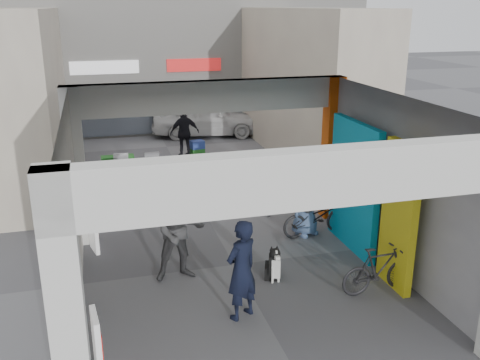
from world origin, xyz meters
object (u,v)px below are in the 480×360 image
object	(u,v)px
man_back_turned	(179,231)
white_van	(206,118)
cafe_set	(131,180)
man_with_dog	(241,270)
produce_stand	(119,172)
man_crates	(185,133)
bicycle_front	(317,217)
border_collie	(273,266)
man_elderly	(307,200)
bicycle_rear	(379,269)

from	to	relation	value
man_back_turned	white_van	xyz separation A→B (m)	(2.97, 11.67, -0.26)
man_back_turned	cafe_set	bearing A→B (deg)	94.22
cafe_set	man_with_dog	world-z (taller)	man_with_dog
produce_stand	man_with_dog	xyz separation A→B (m)	(1.59, -8.08, 0.58)
cafe_set	man_crates	size ratio (longest dim) A/B	0.93
bicycle_front	white_van	world-z (taller)	white_van
border_collie	white_van	distance (m)	12.28
bicycle_front	produce_stand	bearing A→B (deg)	32.52
produce_stand	border_collie	world-z (taller)	produce_stand
cafe_set	border_collie	bearing A→B (deg)	-69.30
produce_stand	man_elderly	distance (m)	6.50
produce_stand	border_collie	distance (m)	7.43
bicycle_front	bicycle_rear	xyz separation A→B (m)	(0.08, -2.73, 0.01)
border_collie	white_van	xyz separation A→B (m)	(1.25, 12.21, 0.45)
man_elderly	bicycle_rear	distance (m)	2.88
produce_stand	white_van	distance (m)	6.46
border_collie	man_elderly	xyz separation A→B (m)	(1.43, 1.87, 0.56)
produce_stand	man_back_turned	world-z (taller)	man_back_turned
man_back_turned	white_van	distance (m)	12.05
bicycle_front	white_van	xyz separation A→B (m)	(-0.40, 10.45, 0.29)
man_with_dog	bicycle_front	distance (m)	3.88
man_elderly	white_van	size ratio (longest dim) A/B	0.39
bicycle_rear	man_back_turned	bearing A→B (deg)	63.03
produce_stand	bicycle_rear	bearing A→B (deg)	-69.70
man_elderly	cafe_set	bearing A→B (deg)	112.67
man_elderly	man_crates	xyz separation A→B (m)	(-1.57, 7.29, 0.03)
border_collie	bicycle_front	bearing A→B (deg)	67.25
man_with_dog	man_back_turned	size ratio (longest dim) A/B	0.88
border_collie	bicycle_front	xyz separation A→B (m)	(1.64, 1.76, 0.16)
bicycle_rear	man_elderly	bearing A→B (deg)	2.54
border_collie	bicycle_front	distance (m)	2.41
border_collie	man_crates	world-z (taller)	man_crates
man_back_turned	man_crates	xyz separation A→B (m)	(1.58, 8.63, -0.12)
bicycle_rear	border_collie	bearing A→B (deg)	57.25
border_collie	bicycle_rear	bearing A→B (deg)	-9.05
man_with_dog	man_crates	size ratio (longest dim) A/B	1.01
man_with_dog	man_elderly	size ratio (longest dim) A/B	1.04
cafe_set	man_elderly	size ratio (longest dim) A/B	0.96
cafe_set	bicycle_rear	distance (m)	8.01
produce_stand	white_van	world-z (taller)	white_van
cafe_set	produce_stand	world-z (taller)	cafe_set
man_crates	bicycle_front	xyz separation A→B (m)	(1.78, -7.40, -0.43)
white_van	produce_stand	bearing A→B (deg)	154.31
man_with_dog	man_back_turned	xyz separation A→B (m)	(-0.77, 1.63, 0.12)
man_elderly	bicycle_front	bearing A→B (deg)	-45.52
white_van	bicycle_front	bearing A→B (deg)	-167.62
man_elderly	bicycle_rear	size ratio (longest dim) A/B	1.12
border_collie	man_crates	bearing A→B (deg)	111.19
bicycle_rear	produce_stand	bearing A→B (deg)	24.76
cafe_set	man_crates	distance (m)	3.86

